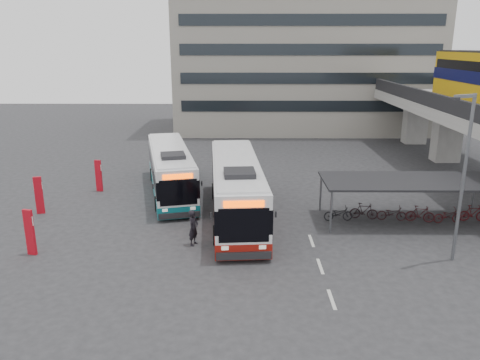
{
  "coord_description": "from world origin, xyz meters",
  "views": [
    {
      "loc": [
        -1.17,
        -23.2,
        10.15
      ],
      "look_at": [
        -1.37,
        4.8,
        2.0
      ],
      "focal_mm": 35.0,
      "sensor_mm": 36.0,
      "label": 1
    }
  ],
  "objects_px": {
    "bus_main": "(236,189)",
    "bus_teal": "(170,170)",
    "lamp_post": "(463,169)",
    "pedestrian": "(193,228)"
  },
  "relations": [
    {
      "from": "bus_main",
      "to": "bus_teal",
      "type": "bearing_deg",
      "value": 129.74
    },
    {
      "from": "pedestrian",
      "to": "lamp_post",
      "type": "bearing_deg",
      "value": -74.4
    },
    {
      "from": "bus_teal",
      "to": "lamp_post",
      "type": "distance_m",
      "value": 18.94
    },
    {
      "from": "lamp_post",
      "to": "bus_main",
      "type": "bearing_deg",
      "value": 126.1
    },
    {
      "from": "bus_main",
      "to": "lamp_post",
      "type": "xyz_separation_m",
      "value": [
        10.58,
        -5.9,
        2.84
      ]
    },
    {
      "from": "bus_main",
      "to": "lamp_post",
      "type": "bearing_deg",
      "value": -33.28
    },
    {
      "from": "bus_teal",
      "to": "bus_main",
      "type": "bearing_deg",
      "value": -59.24
    },
    {
      "from": "bus_teal",
      "to": "pedestrian",
      "type": "relative_size",
      "value": 6.3
    },
    {
      "from": "bus_main",
      "to": "bus_teal",
      "type": "distance_m",
      "value": 6.78
    },
    {
      "from": "bus_main",
      "to": "bus_teal",
      "type": "relative_size",
      "value": 1.08
    }
  ]
}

